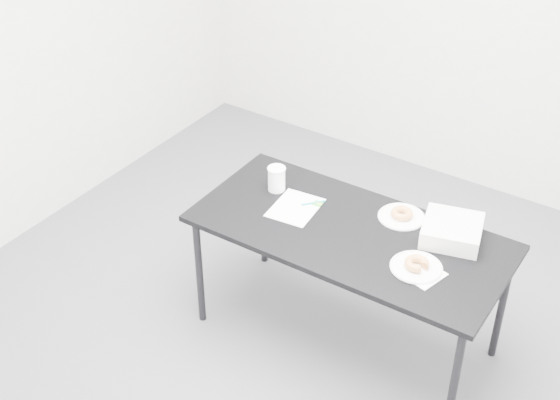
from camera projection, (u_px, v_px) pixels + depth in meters
The scene contains 13 objects.
floor at pixel (300, 343), 4.17m from camera, with size 4.00×4.00×0.00m, color #49494E.
table at pixel (349, 239), 3.85m from camera, with size 1.57×0.74×0.71m.
scorecard at pixel (295, 208), 3.98m from camera, with size 0.22×0.28×0.00m, color white.
logo_patch at pixel (318, 204), 4.00m from camera, with size 0.05×0.05×0.00m, color green.
pen at pixel (313, 203), 4.00m from camera, with size 0.01×0.01×0.13m, color #0D8B96.
napkin at pixel (422, 273), 3.55m from camera, with size 0.17×0.17×0.00m, color white.
plate_near at pixel (416, 267), 3.57m from camera, with size 0.24×0.24×0.01m, color white.
donut_near at pixel (417, 263), 3.56m from camera, with size 0.11×0.11×0.04m, color #C5823E.
plate_far at pixel (401, 217), 3.90m from camera, with size 0.24×0.24×0.01m, color white.
donut_far at pixel (402, 213), 3.89m from camera, with size 0.11×0.11×0.04m, color #C5823E.
coffee_cup at pixel (277, 179), 4.08m from camera, with size 0.09×0.09×0.14m, color white.
cup_lid at pixel (398, 218), 3.89m from camera, with size 0.08×0.08×0.01m, color silver.
bakery_box at pixel (452, 231), 3.74m from camera, with size 0.28×0.28×0.09m, color silver.
Camera 1 is at (1.57, -2.56, 3.01)m, focal length 50.00 mm.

